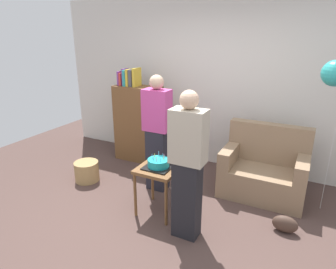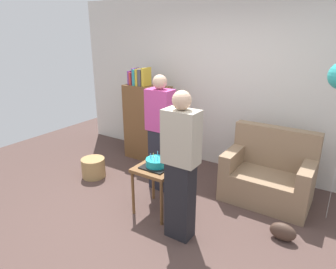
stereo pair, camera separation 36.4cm
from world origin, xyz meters
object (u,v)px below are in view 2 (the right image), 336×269
at_px(couch, 268,176).
at_px(birthday_cake, 157,163).
at_px(bookshelf, 147,121).
at_px(person_blowing_candles, 160,133).
at_px(side_table, 157,174).
at_px(person_holding_cake, 181,167).
at_px(handbag, 283,232).
at_px(wicker_basket, 93,168).

xyz_separation_m(couch, birthday_cake, (-1.07, -1.05, 0.32)).
height_order(couch, bookshelf, bookshelf).
bearing_deg(person_blowing_candles, couch, 12.43).
bearing_deg(side_table, couch, 44.37).
relative_size(side_table, person_holding_cake, 0.37).
height_order(side_table, person_blowing_candles, person_blowing_candles).
height_order(bookshelf, person_blowing_candles, person_blowing_candles).
bearing_deg(birthday_cake, person_blowing_candles, 120.29).
distance_m(couch, bookshelf, 2.21).
bearing_deg(handbag, couch, 117.22).
xyz_separation_m(birthday_cake, person_holding_cake, (0.48, -0.25, 0.17)).
xyz_separation_m(couch, person_holding_cake, (-0.59, -1.30, 0.49)).
relative_size(side_table, wicker_basket, 1.69).
distance_m(person_blowing_candles, handbag, 1.93).
relative_size(bookshelf, person_holding_cake, 0.98).
bearing_deg(couch, side_table, -135.63).
bearing_deg(bookshelf, birthday_cake, -49.30).
relative_size(bookshelf, person_blowing_candles, 0.98).
xyz_separation_m(birthday_cake, wicker_basket, (-1.37, 0.23, -0.51)).
distance_m(couch, person_holding_cake, 1.51).
height_order(bookshelf, wicker_basket, bookshelf).
xyz_separation_m(bookshelf, side_table, (1.10, -1.28, -0.17)).
relative_size(bookshelf, birthday_cake, 4.98).
distance_m(couch, wicker_basket, 2.58).
bearing_deg(person_holding_cake, birthday_cake, -1.75).
distance_m(birthday_cake, handbag, 1.59).
bearing_deg(person_holding_cake, person_blowing_candles, -18.53).
height_order(couch, side_table, couch).
bearing_deg(person_blowing_candles, side_table, -68.28).
bearing_deg(person_blowing_candles, bookshelf, 127.78).
bearing_deg(couch, person_blowing_candles, -158.99).
height_order(bookshelf, birthday_cake, bookshelf).
xyz_separation_m(person_holding_cake, handbag, (0.98, 0.54, -0.73)).
height_order(couch, birthday_cake, couch).
xyz_separation_m(person_holding_cake, wicker_basket, (-1.86, 0.48, -0.68)).
bearing_deg(side_table, birthday_cake, 129.77).
relative_size(person_holding_cake, handbag, 5.82).
xyz_separation_m(bookshelf, person_holding_cake, (1.59, -1.54, 0.15)).
height_order(person_holding_cake, wicker_basket, person_holding_cake).
distance_m(bookshelf, wicker_basket, 1.21).
bearing_deg(couch, birthday_cake, -135.63).
bearing_deg(person_blowing_candles, wicker_basket, -173.20).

